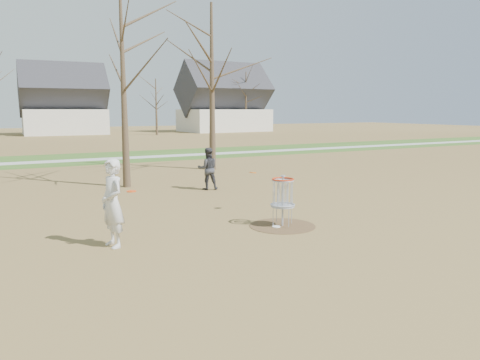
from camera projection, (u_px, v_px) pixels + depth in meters
name	position (u px, v px, depth m)	size (l,w,h in m)	color
ground	(282.00, 226.00, 12.69)	(160.00, 160.00, 0.00)	brown
green_band	(108.00, 157.00, 30.98)	(160.00, 8.00, 0.01)	#2D5119
footpath	(111.00, 159.00, 30.11)	(160.00, 1.50, 0.01)	#9E9E99
dirt_circle	(282.00, 226.00, 12.69)	(1.80, 1.80, 0.01)	#47331E
player_standing	(112.00, 203.00, 10.63)	(0.74, 0.49, 2.03)	silver
player_throwing	(208.00, 169.00, 18.40)	(0.81, 0.63, 1.66)	#333439
disc_grounded	(276.00, 227.00, 12.53)	(0.22, 0.22, 0.02)	white
discs_in_play	(204.00, 180.00, 12.58)	(4.53, 2.16, 0.11)	#E45A0C
disc_golf_basket	(283.00, 193.00, 12.55)	(0.64, 0.64, 1.35)	#9EA3AD
bare_trees	(89.00, 86.00, 43.90)	(52.62, 44.98, 9.00)	#382B1E
houses_row	(85.00, 107.00, 59.97)	(56.51, 10.01, 7.26)	silver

